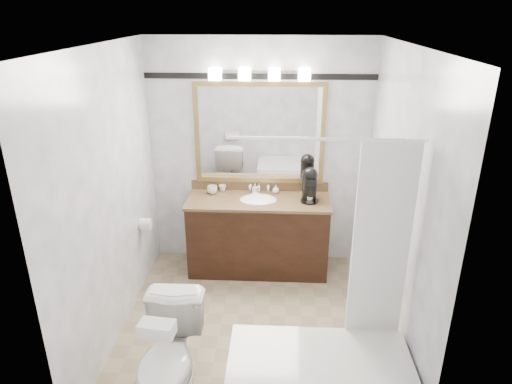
# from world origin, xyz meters

# --- Properties ---
(room) EXTENTS (2.42, 2.62, 2.52)m
(room) POSITION_xyz_m (0.00, 0.00, 1.25)
(room) COLOR gray
(room) RESTS_ON ground
(vanity) EXTENTS (1.53, 0.58, 0.97)m
(vanity) POSITION_xyz_m (0.00, 1.02, 0.44)
(vanity) COLOR black
(vanity) RESTS_ON ground
(mirror) EXTENTS (1.40, 0.04, 1.10)m
(mirror) POSITION_xyz_m (0.00, 1.28, 1.50)
(mirror) COLOR #9E8047
(mirror) RESTS_ON room
(vanity_light_bar) EXTENTS (1.02, 0.14, 0.12)m
(vanity_light_bar) POSITION_xyz_m (0.00, 1.23, 2.13)
(vanity_light_bar) COLOR silver
(vanity_light_bar) RESTS_ON room
(accent_stripe) EXTENTS (2.40, 0.01, 0.06)m
(accent_stripe) POSITION_xyz_m (0.00, 1.29, 2.10)
(accent_stripe) COLOR black
(accent_stripe) RESTS_ON room
(bathtub) EXTENTS (1.30, 0.75, 1.96)m
(bathtub) POSITION_xyz_m (0.55, -0.90, 0.28)
(bathtub) COLOR white
(bathtub) RESTS_ON ground
(tp_roll) EXTENTS (0.11, 0.12, 0.12)m
(tp_roll) POSITION_xyz_m (-1.14, 0.66, 0.70)
(tp_roll) COLOR white
(tp_roll) RESTS_ON room
(toilet) EXTENTS (0.45, 0.78, 0.79)m
(toilet) POSITION_xyz_m (-0.55, -0.92, 0.40)
(toilet) COLOR white
(toilet) RESTS_ON ground
(tissue_box) EXTENTS (0.24, 0.15, 0.09)m
(tissue_box) POSITION_xyz_m (-0.55, -1.12, 0.84)
(tissue_box) COLOR white
(tissue_box) RESTS_ON toilet
(coffee_maker) EXTENTS (0.19, 0.23, 0.36)m
(coffee_maker) POSITION_xyz_m (0.54, 1.03, 1.03)
(coffee_maker) COLOR black
(coffee_maker) RESTS_ON vanity
(cup_left) EXTENTS (0.14, 0.14, 0.09)m
(cup_left) POSITION_xyz_m (-0.51, 1.15, 0.89)
(cup_left) COLOR white
(cup_left) RESTS_ON vanity
(cup_right) EXTENTS (0.08, 0.08, 0.07)m
(cup_right) POSITION_xyz_m (-0.41, 1.23, 0.89)
(cup_right) COLOR white
(cup_right) RESTS_ON vanity
(soap_bottle_a) EXTENTS (0.06, 0.06, 0.11)m
(soap_bottle_a) POSITION_xyz_m (-0.04, 1.18, 0.91)
(soap_bottle_a) COLOR white
(soap_bottle_a) RESTS_ON vanity
(soap_bottle_b) EXTENTS (0.08, 0.08, 0.09)m
(soap_bottle_b) POSITION_xyz_m (0.18, 1.20, 0.90)
(soap_bottle_b) COLOR white
(soap_bottle_b) RESTS_ON vanity
(soap_bar) EXTENTS (0.08, 0.06, 0.02)m
(soap_bar) POSITION_xyz_m (-0.03, 1.13, 0.86)
(soap_bar) COLOR #ECEBC3
(soap_bar) RESTS_ON vanity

